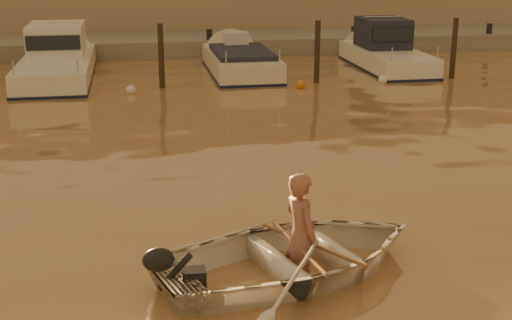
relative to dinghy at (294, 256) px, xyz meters
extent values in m
plane|color=olive|center=(-0.93, -0.23, -0.28)|extent=(160.00, 160.00, 0.00)
imported|color=silver|center=(0.00, 0.00, 0.00)|extent=(4.57, 3.83, 0.81)
imported|color=#975F4B|center=(0.10, 0.03, 0.29)|extent=(0.59, 0.74, 1.76)
cylinder|color=brown|center=(0.24, 0.07, 0.14)|extent=(1.08, 1.86, 0.13)
cylinder|color=brown|center=(0.05, 0.01, 0.14)|extent=(0.33, 2.09, 0.13)
cylinder|color=#2D2319|center=(-1.13, 13.57, 0.62)|extent=(0.18, 0.18, 2.20)
cylinder|color=#2D2319|center=(3.87, 13.57, 0.62)|extent=(0.18, 0.18, 2.20)
cylinder|color=#2D2319|center=(8.57, 13.57, 0.62)|extent=(0.18, 0.18, 2.20)
sphere|color=silver|center=(-2.12, 12.85, -0.18)|extent=(0.30, 0.30, 0.30)
sphere|color=orange|center=(3.15, 12.78, -0.18)|extent=(0.30, 0.30, 0.30)
sphere|color=silver|center=(5.98, 13.15, -0.18)|extent=(0.30, 0.30, 0.30)
cube|color=gray|center=(-0.93, 21.27, -0.13)|extent=(52.00, 4.00, 1.00)
camera|label=1|loc=(-2.06, -8.70, 4.11)|focal=50.00mm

